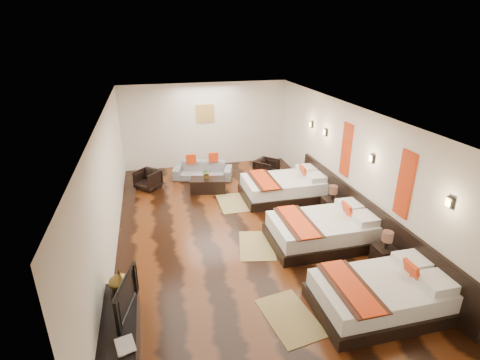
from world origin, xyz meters
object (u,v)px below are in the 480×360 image
object	(u,v)px
nightstand_b	(332,205)
tv	(120,296)
bed_far	(285,187)
nightstand_a	(384,255)
armchair_left	(148,180)
book	(116,349)
figurine	(120,280)
table_plant	(207,174)
armchair_right	(267,169)
tv_console	(121,335)
bed_mid	(324,230)
sofa	(203,171)
bed_near	(382,294)
coffee_table	(208,185)

from	to	relation	value
nightstand_b	tv	distance (m)	5.74
bed_far	nightstand_a	world-z (taller)	bed_far
nightstand_a	armchair_left	size ratio (longest dim) A/B	1.25
nightstand_a	book	distance (m)	5.15
figurine	table_plant	distance (m)	5.13
armchair_left	nightstand_a	bearing A→B (deg)	-6.41
bed_far	armchair_right	distance (m)	1.52
nightstand_b	book	xyz separation A→B (m)	(-4.95, -3.67, 0.28)
tv_console	armchair_left	size ratio (longest dim) A/B	2.83
bed_mid	armchair_right	xyz separation A→B (m)	(-0.06, 3.96, -0.00)
bed_mid	sofa	distance (m)	4.83
bed_far	figurine	distance (m)	5.65
tv_console	bed_far	bearing A→B (deg)	46.76
bed_far	figurine	size ratio (longest dim) A/B	6.50
nightstand_a	armchair_left	xyz separation A→B (m)	(-4.47, 5.10, 0.01)
bed_far	book	size ratio (longest dim) A/B	7.35
bed_near	sofa	world-z (taller)	bed_near
armchair_right	book	bearing A→B (deg)	-164.50
bed_near	sofa	xyz separation A→B (m)	(-2.03, 6.56, -0.03)
armchair_right	table_plant	size ratio (longest dim) A/B	2.22
bed_mid	tv_console	world-z (taller)	bed_mid
armchair_right	sofa	bearing A→B (deg)	125.86
armchair_right	table_plant	distance (m)	2.11
bed_mid	nightstand_b	bearing A→B (deg)	56.04
tv_console	book	xyz separation A→B (m)	(0.00, -0.53, 0.29)
book	bed_mid	bearing A→B (deg)	31.36
nightstand_a	armchair_right	bearing A→B (deg)	98.94
bed_near	book	world-z (taller)	bed_near
bed_near	bed_mid	bearing A→B (deg)	89.96
bed_mid	armchair_right	world-z (taller)	bed_mid
figurine	sofa	xyz separation A→B (m)	(2.17, 5.70, -0.46)
bed_far	bed_mid	bearing A→B (deg)	-90.00
tv	armchair_right	distance (m)	7.12
bed_near	bed_mid	world-z (taller)	bed_mid
bed_far	tv	size ratio (longest dim) A/B	2.46
bed_mid	coffee_table	size ratio (longest dim) A/B	2.33
figurine	nightstand_a	bearing A→B (deg)	2.07
nightstand_a	table_plant	distance (m)	5.30
table_plant	tv_console	bearing A→B (deg)	-111.67
nightstand_a	nightstand_b	distance (m)	2.24
bed_near	tv_console	xyz separation A→B (m)	(-4.20, 0.14, -0.01)
tv_console	figurine	distance (m)	0.85
nightstand_a	figurine	bearing A→B (deg)	-177.93
sofa	armchair_left	world-z (taller)	armchair_left
bed_near	armchair_left	distance (m)	7.18
armchair_right	nightstand_b	bearing A→B (deg)	-116.34
book	figurine	size ratio (longest dim) A/B	0.88
armchair_left	armchair_right	bearing A→B (deg)	42.28
nightstand_b	book	world-z (taller)	nightstand_b
bed_near	tv	xyz separation A→B (m)	(-4.15, 0.34, 0.53)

